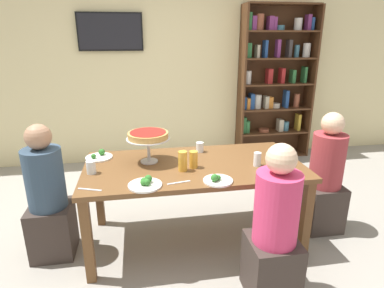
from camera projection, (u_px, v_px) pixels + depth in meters
The scene contains 19 objects.
ground_plane at pixel (194, 238), 2.99m from camera, with size 12.00×12.00×0.00m, color gray.
rear_partition at pixel (167, 64), 4.60m from camera, with size 8.00×0.12×2.80m, color beige.
dining_table at pixel (194, 173), 2.78m from camera, with size 1.85×0.92×0.74m.
bookshelf at pixel (274, 81), 4.75m from camera, with size 1.10×0.30×2.21m.
television at pixel (110, 32), 4.25m from camera, with size 0.85×0.05×0.49m.
diner_head_west at pixel (48, 202), 2.63m from camera, with size 0.34×0.34×1.15m.
diner_near_right at pixel (274, 235), 2.19m from camera, with size 0.34×0.34×1.15m.
diner_head_east at pixel (325, 181), 3.01m from camera, with size 0.34×0.34×1.15m.
deep_dish_pizza_stand at pixel (148, 137), 2.73m from camera, with size 0.37×0.37×0.27m.
salad_plate_near_diner at pixel (145, 183), 2.35m from camera, with size 0.25×0.25×0.07m.
salad_plate_far_diner at pixel (99, 156), 2.89m from camera, with size 0.24×0.24×0.07m.
salad_plate_spare at pixel (217, 180), 2.41m from camera, with size 0.22×0.22×0.07m.
beer_glass_amber_tall at pixel (193, 159), 2.66m from camera, with size 0.07×0.07×0.14m, color gold.
beer_glass_amber_short at pixel (183, 161), 2.60m from camera, with size 0.07×0.07×0.17m, color gold.
water_glass_clear_near at pixel (200, 147), 3.03m from camera, with size 0.07×0.07×0.09m, color white.
water_glass_clear_far at pixel (257, 159), 2.70m from camera, with size 0.06×0.06×0.12m, color white.
water_glass_clear_spare at pixel (91, 167), 2.55m from camera, with size 0.07×0.07×0.10m, color white.
cutlery_fork_near at pixel (90, 190), 2.29m from camera, with size 0.18×0.02×0.01m, color silver.
cutlery_knife_near at pixel (179, 183), 2.40m from camera, with size 0.18×0.02×0.01m, color silver.
Camera 1 is at (-0.45, -2.51, 1.78)m, focal length 30.11 mm.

